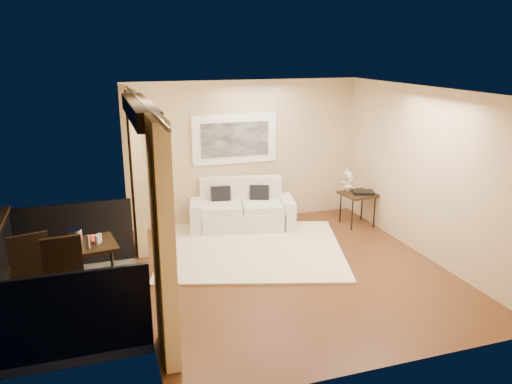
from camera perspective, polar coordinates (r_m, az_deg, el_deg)
floor at (r=7.70m, az=4.25°, el=-9.00°), size 5.00×5.00×0.00m
room_shell at (r=6.49m, az=-13.18°, el=9.12°), size 5.00×6.40×5.00m
balcony at (r=7.16m, az=-21.50°, el=-10.63°), size 1.81×2.60×1.17m
curtains at (r=6.74m, az=-12.37°, el=-0.90°), size 0.16×4.80×2.64m
artwork at (r=9.37m, az=-2.44°, el=6.06°), size 1.62×0.07×0.92m
rug at (r=8.41m, az=-0.50°, el=-6.54°), size 3.60×3.34×0.04m
sofa at (r=9.35m, az=-1.64°, el=-2.17°), size 2.03×1.20×0.92m
side_table at (r=9.59m, az=11.58°, el=-0.45°), size 0.66×0.66×0.63m
tray at (r=9.55m, az=12.13°, el=-0.02°), size 0.45×0.40×0.05m
orchid at (r=9.55m, az=10.49°, el=1.31°), size 0.28×0.23×0.45m
bistro_table at (r=6.99m, az=-18.48°, el=-6.24°), size 0.76×0.76×0.79m
balcony_chair_far at (r=6.95m, az=-24.42°, el=-7.66°), size 0.58×0.58×1.09m
balcony_chair_near at (r=6.52m, az=-21.07°, el=-8.82°), size 0.51×0.51×1.09m
ice_bucket at (r=6.98m, az=-19.95°, el=-4.81°), size 0.18×0.18×0.20m
candle at (r=7.05m, az=-18.15°, el=-5.00°), size 0.06×0.06×0.07m
vase at (r=6.77m, az=-18.60°, el=-5.41°), size 0.04×0.04×0.18m
glass_a at (r=6.89m, az=-17.72°, el=-5.21°), size 0.06×0.06×0.12m
glass_b at (r=6.95m, az=-17.46°, el=-5.02°), size 0.06×0.06×0.12m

